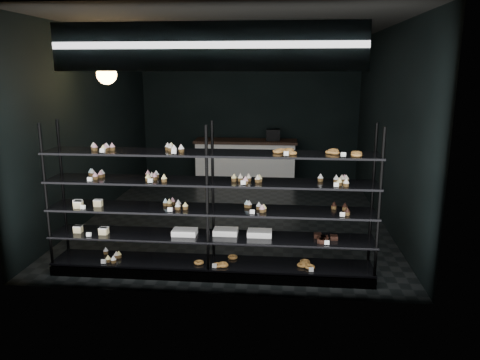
% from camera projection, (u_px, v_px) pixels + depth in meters
% --- Properties ---
extents(room, '(5.01, 6.01, 3.20)m').
position_uv_depth(room, '(236.00, 125.00, 7.91)').
color(room, black).
rests_on(room, ground).
extents(display_shelf, '(4.00, 0.50, 1.91)m').
position_uv_depth(display_shelf, '(208.00, 226.00, 5.77)').
color(display_shelf, black).
rests_on(display_shelf, room).
extents(signage, '(3.30, 0.05, 0.50)m').
position_uv_depth(signage, '(207.00, 46.00, 4.81)').
color(signage, '#0C0B38').
rests_on(signage, room).
extents(pendant_lamp, '(0.29, 0.29, 0.88)m').
position_uv_depth(pendant_lamp, '(107.00, 74.00, 6.80)').
color(pendant_lamp, black).
rests_on(pendant_lamp, room).
extents(service_counter, '(2.29, 0.65, 1.23)m').
position_uv_depth(service_counter, '(246.00, 161.00, 10.59)').
color(service_counter, silver).
rests_on(service_counter, room).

